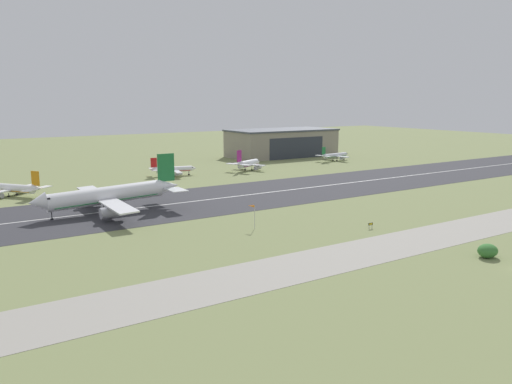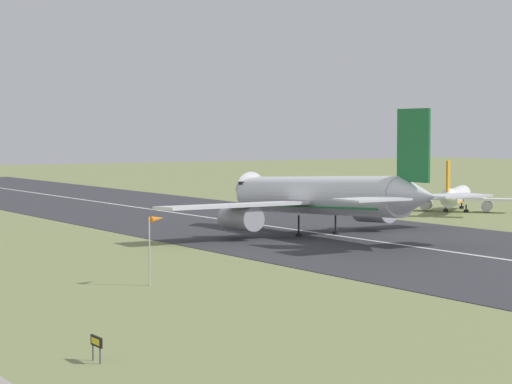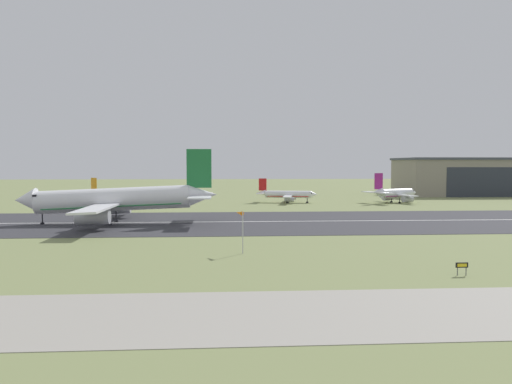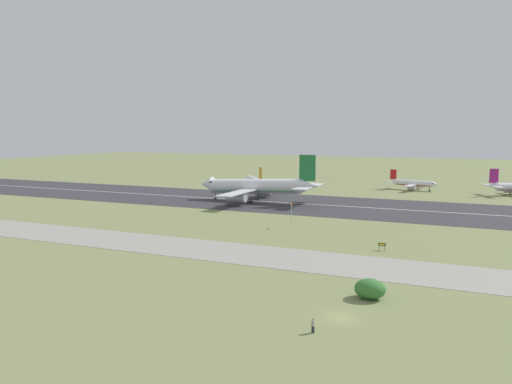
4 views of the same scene
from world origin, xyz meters
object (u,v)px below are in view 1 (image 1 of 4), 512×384
(windsock_pole, at_px, (252,207))
(airplane_parked_east, at_px, (173,169))
(runway_sign, at_px, (371,224))
(airplane_parked_centre, at_px, (248,164))
(airplane_parked_far_east, at_px, (335,155))
(airplane_landing, at_px, (108,196))
(shrub_clump, at_px, (487,251))
(airplane_parked_west, at_px, (13,188))

(windsock_pole, bearing_deg, airplane_parked_east, 78.62)
(windsock_pole, relative_size, runway_sign, 3.97)
(airplane_parked_centre, distance_m, runway_sign, 112.66)
(airplane_parked_centre, distance_m, airplane_parked_far_east, 59.30)
(airplane_parked_far_east, distance_m, windsock_pole, 150.63)
(airplane_parked_far_east, bearing_deg, airplane_parked_centre, -174.05)
(airplane_landing, relative_size, windsock_pole, 7.34)
(airplane_landing, height_order, shrub_clump, airplane_landing)
(airplane_landing, relative_size, shrub_clump, 10.15)
(airplane_parked_east, relative_size, windsock_pole, 3.39)
(windsock_pole, bearing_deg, shrub_clump, -58.54)
(airplane_parked_west, xyz_separation_m, airplane_parked_east, (65.29, 13.62, 0.12))
(airplane_landing, relative_size, airplane_parked_west, 1.95)
(airplane_landing, bearing_deg, windsock_pole, -55.06)
(airplane_parked_far_east, height_order, windsock_pole, airplane_parked_far_east)
(shrub_clump, distance_m, windsock_pole, 55.65)
(windsock_pole, bearing_deg, airplane_landing, 124.94)
(airplane_parked_centre, xyz_separation_m, runway_sign, (-29.92, -108.60, -2.00))
(airplane_parked_centre, bearing_deg, windsock_pole, -121.20)
(airplane_parked_centre, xyz_separation_m, airplane_parked_far_east, (58.98, 6.15, -0.20))
(airplane_landing, relative_size, airplane_parked_east, 2.17)
(airplane_parked_far_east, xyz_separation_m, runway_sign, (-88.91, -114.75, -1.80))
(airplane_parked_east, height_order, shrub_clump, airplane_parked_east)
(windsock_pole, bearing_deg, airplane_parked_far_east, 40.51)
(airplane_landing, xyz_separation_m, shrub_clump, (55.03, -84.66, -3.79))
(airplane_parked_west, relative_size, shrub_clump, 5.20)
(airplane_parked_centre, bearing_deg, airplane_parked_far_east, 5.95)
(airplane_parked_centre, bearing_deg, airplane_parked_west, -174.10)
(airplane_parked_centre, bearing_deg, runway_sign, -105.41)
(airplane_parked_east, relative_size, shrub_clump, 4.69)
(airplane_parked_west, distance_m, windsock_pole, 93.44)
(airplane_parked_west, bearing_deg, airplane_landing, -65.31)
(airplane_parked_west, xyz_separation_m, airplane_parked_far_east, (160.74, 16.67, 0.28))
(airplane_landing, height_order, windsock_pole, airplane_landing)
(airplane_parked_east, xyz_separation_m, shrub_clump, (9.89, -142.12, -1.37))
(airplane_parked_far_east, relative_size, runway_sign, 13.94)
(shrub_clump, relative_size, windsock_pole, 0.72)
(airplane_parked_west, bearing_deg, airplane_parked_centre, 5.90)
(runway_sign, bearing_deg, airplane_parked_east, 93.35)
(airplane_parked_east, bearing_deg, airplane_parked_centre, -4.85)
(airplane_parked_centre, xyz_separation_m, airplane_parked_east, (-36.46, 3.10, -0.37))
(airplane_parked_centre, distance_m, airplane_parked_east, 36.59)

